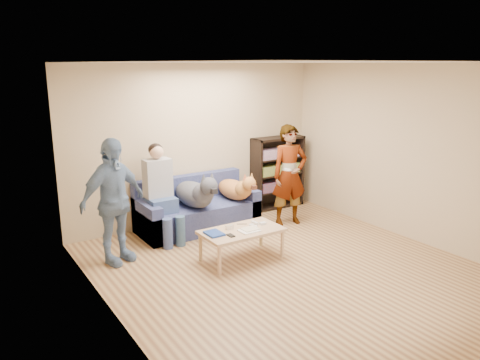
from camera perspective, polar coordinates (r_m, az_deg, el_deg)
ground at (r=6.15m, az=6.23°, el=-10.92°), size 5.00×5.00×0.00m
ceiling at (r=5.58m, az=6.95°, el=14.07°), size 5.00×5.00×0.00m
wall_back at (r=7.78m, az=-5.25°, el=4.45°), size 4.50×0.00×4.50m
wall_left at (r=4.67m, az=-15.29°, el=-2.47°), size 0.00×5.00×5.00m
wall_right at (r=7.35m, az=20.26°, el=3.07°), size 0.00×5.00×5.00m
blanket at (r=7.79m, az=0.25°, el=-1.48°), size 0.44×0.37×0.15m
person_standing_right at (r=7.64m, az=6.05°, el=0.60°), size 0.67×0.52×1.64m
person_standing_left at (r=6.31m, az=-15.21°, el=-2.56°), size 1.06×0.72×1.68m
held_controller at (r=7.34m, az=5.85°, el=1.26°), size 0.05×0.11×0.03m
notebook_blue at (r=6.14m, az=-3.17°, el=-6.52°), size 0.20×0.26×0.03m
papers at (r=6.25m, az=1.12°, el=-6.18°), size 0.26×0.20×0.02m
magazine at (r=6.28m, az=1.24°, el=-5.96°), size 0.22×0.17×0.01m
camera_silver at (r=6.33m, az=-1.29°, el=-5.75°), size 0.11×0.06×0.05m
controller_a at (r=6.52m, az=1.80°, el=-5.23°), size 0.04×0.13×0.03m
controller_b at (r=6.51m, az=2.79°, el=-5.30°), size 0.09×0.06×0.03m
headphone_cup_a at (r=6.39m, az=1.83°, el=-5.70°), size 0.07×0.07×0.02m
headphone_cup_b at (r=6.45m, az=1.42°, el=-5.50°), size 0.07×0.07×0.02m
pen_orange at (r=6.17m, az=0.89°, el=-6.50°), size 0.13×0.06×0.01m
pen_black at (r=6.51m, az=0.24°, el=-5.38°), size 0.13×0.08×0.01m
wallet at (r=6.08m, az=-1.13°, el=-6.77°), size 0.07×0.12×0.02m
sofa at (r=7.56m, az=-5.32°, el=-3.80°), size 1.90×0.85×0.82m
person_seated at (r=7.04m, az=-9.64°, el=-1.10°), size 0.40×0.73×1.47m
dog_gray at (r=7.21m, az=-5.34°, el=-1.62°), size 0.43×1.26×0.63m
dog_tan at (r=7.59m, az=-0.42°, el=-1.08°), size 0.36×1.14×0.52m
coffee_table at (r=6.32m, az=0.22°, el=-6.47°), size 1.10×0.60×0.42m
bookshelf at (r=8.58m, az=4.55°, el=1.14°), size 1.00×0.34×1.30m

